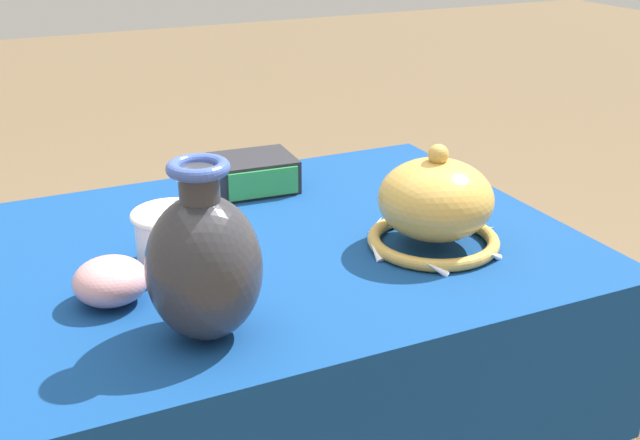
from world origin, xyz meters
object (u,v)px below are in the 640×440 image
vase_tall_bulbous (204,264)px  bowl_shallow_rose (111,281)px  cup_wide_porcelain (172,235)px  mosaic_tile_box (254,173)px  vase_dome_bell (435,206)px

vase_tall_bulbous → bowl_shallow_rose: 0.19m
vase_tall_bulbous → cup_wide_porcelain: bearing=85.3°
cup_wide_porcelain → bowl_shallow_rose: 0.15m
mosaic_tile_box → bowl_shallow_rose: 0.51m
vase_tall_bulbous → bowl_shallow_rose: size_ratio=2.27×
vase_dome_bell → mosaic_tile_box: 0.43m
vase_dome_bell → cup_wide_porcelain: 0.44m
bowl_shallow_rose → vase_tall_bulbous: bearing=-56.5°
vase_tall_bulbous → mosaic_tile_box: (0.26, 0.51, -0.07)m
vase_dome_bell → cup_wide_porcelain: bearing=163.6°
vase_tall_bulbous → bowl_shallow_rose: bearing=123.5°
mosaic_tile_box → vase_dome_bell: bearing=-62.0°
vase_dome_bell → cup_wide_porcelain: (-0.42, 0.12, -0.02)m
cup_wide_porcelain → vase_tall_bulbous: bearing=-94.7°
cup_wide_porcelain → bowl_shallow_rose: (-0.12, -0.09, -0.01)m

